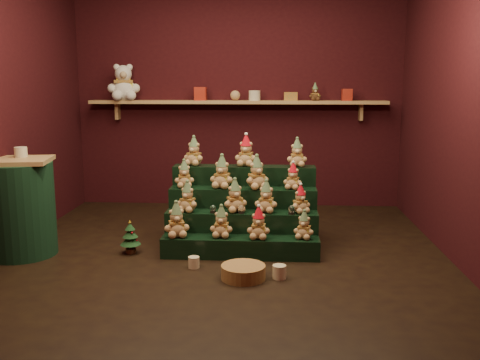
# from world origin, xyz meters

# --- Properties ---
(ground) EXTENTS (4.00, 4.00, 0.00)m
(ground) POSITION_xyz_m (0.00, 0.00, 0.00)
(ground) COLOR black
(ground) RESTS_ON ground
(back_wall) EXTENTS (4.00, 0.10, 2.80)m
(back_wall) POSITION_xyz_m (0.00, 2.05, 1.40)
(back_wall) COLOR black
(back_wall) RESTS_ON ground
(front_wall) EXTENTS (4.00, 0.10, 2.80)m
(front_wall) POSITION_xyz_m (0.00, -2.05, 1.40)
(front_wall) COLOR black
(front_wall) RESTS_ON ground
(right_wall) EXTENTS (0.10, 4.00, 2.80)m
(right_wall) POSITION_xyz_m (2.05, 0.00, 1.40)
(right_wall) COLOR black
(right_wall) RESTS_ON ground
(back_shelf) EXTENTS (3.60, 0.26, 0.24)m
(back_shelf) POSITION_xyz_m (0.00, 1.87, 1.29)
(back_shelf) COLOR tan
(back_shelf) RESTS_ON ground
(riser_tier_front) EXTENTS (1.40, 0.22, 0.18)m
(riser_tier_front) POSITION_xyz_m (0.16, -0.11, 0.09)
(riser_tier_front) COLOR black
(riser_tier_front) RESTS_ON ground
(riser_tier_midfront) EXTENTS (1.40, 0.22, 0.36)m
(riser_tier_midfront) POSITION_xyz_m (0.16, 0.11, 0.18)
(riser_tier_midfront) COLOR black
(riser_tier_midfront) RESTS_ON ground
(riser_tier_midback) EXTENTS (1.40, 0.22, 0.54)m
(riser_tier_midback) POSITION_xyz_m (0.16, 0.33, 0.27)
(riser_tier_midback) COLOR black
(riser_tier_midback) RESTS_ON ground
(riser_tier_back) EXTENTS (1.40, 0.22, 0.72)m
(riser_tier_back) POSITION_xyz_m (0.16, 0.55, 0.36)
(riser_tier_back) COLOR black
(riser_tier_back) RESTS_ON ground
(teddy_0) EXTENTS (0.27, 0.26, 0.31)m
(teddy_0) POSITION_xyz_m (-0.41, -0.11, 0.34)
(teddy_0) COLOR tan
(teddy_0) RESTS_ON riser_tier_front
(teddy_1) EXTENTS (0.21, 0.19, 0.28)m
(teddy_1) POSITION_xyz_m (-0.01, -0.09, 0.32)
(teddy_1) COLOR tan
(teddy_1) RESTS_ON riser_tier_front
(teddy_2) EXTENTS (0.21, 0.19, 0.28)m
(teddy_2) POSITION_xyz_m (0.32, -0.12, 0.32)
(teddy_2) COLOR tan
(teddy_2) RESTS_ON riser_tier_front
(teddy_3) EXTENTS (0.22, 0.20, 0.25)m
(teddy_3) POSITION_xyz_m (0.72, -0.10, 0.30)
(teddy_3) COLOR tan
(teddy_3) RESTS_ON riser_tier_front
(teddy_4) EXTENTS (0.24, 0.23, 0.28)m
(teddy_4) POSITION_xyz_m (-0.34, 0.10, 0.50)
(teddy_4) COLOR tan
(teddy_4) RESTS_ON riser_tier_midfront
(teddy_5) EXTENTS (0.27, 0.26, 0.30)m
(teddy_5) POSITION_xyz_m (0.10, 0.12, 0.51)
(teddy_5) COLOR tan
(teddy_5) RESTS_ON riser_tier_midfront
(teddy_6) EXTENTS (0.24, 0.22, 0.29)m
(teddy_6) POSITION_xyz_m (0.38, 0.12, 0.51)
(teddy_6) COLOR tan
(teddy_6) RESTS_ON riser_tier_midfront
(teddy_7) EXTENTS (0.24, 0.23, 0.25)m
(teddy_7) POSITION_xyz_m (0.69, 0.12, 0.49)
(teddy_7) COLOR tan
(teddy_7) RESTS_ON riser_tier_midfront
(teddy_8) EXTENTS (0.22, 0.20, 0.26)m
(teddy_8) POSITION_xyz_m (-0.41, 0.34, 0.67)
(teddy_8) COLOR tan
(teddy_8) RESTS_ON riser_tier_midback
(teddy_9) EXTENTS (0.26, 0.24, 0.31)m
(teddy_9) POSITION_xyz_m (-0.04, 0.33, 0.70)
(teddy_9) COLOR tan
(teddy_9) RESTS_ON riser_tier_midback
(teddy_10) EXTENTS (0.29, 0.28, 0.31)m
(teddy_10) POSITION_xyz_m (0.29, 0.31, 0.70)
(teddy_10) COLOR tan
(teddy_10) RESTS_ON riser_tier_midback
(teddy_11) EXTENTS (0.21, 0.20, 0.25)m
(teddy_11) POSITION_xyz_m (0.63, 0.32, 0.66)
(teddy_11) COLOR tan
(teddy_11) RESTS_ON riser_tier_midback
(teddy_12) EXTENTS (0.25, 0.23, 0.28)m
(teddy_12) POSITION_xyz_m (-0.34, 0.57, 0.86)
(teddy_12) COLOR tan
(teddy_12) RESTS_ON riser_tier_back
(teddy_13) EXTENTS (0.24, 0.23, 0.30)m
(teddy_13) POSITION_xyz_m (0.18, 0.56, 0.87)
(teddy_13) COLOR tan
(teddy_13) RESTS_ON riser_tier_back
(teddy_14) EXTENTS (0.20, 0.18, 0.27)m
(teddy_14) POSITION_xyz_m (0.68, 0.55, 0.86)
(teddy_14) COLOR tan
(teddy_14) RESTS_ON riser_tier_back
(snow_globe_a) EXTENTS (0.06, 0.06, 0.08)m
(snow_globe_a) POSITION_xyz_m (-0.10, 0.05, 0.40)
(snow_globe_a) COLOR black
(snow_globe_a) RESTS_ON riser_tier_midfront
(snow_globe_b) EXTENTS (0.06, 0.06, 0.08)m
(snow_globe_b) POSITION_xyz_m (0.16, 0.05, 0.40)
(snow_globe_b) COLOR black
(snow_globe_b) RESTS_ON riser_tier_midfront
(snow_globe_c) EXTENTS (0.06, 0.06, 0.08)m
(snow_globe_c) POSITION_xyz_m (0.61, 0.05, 0.40)
(snow_globe_c) COLOR black
(snow_globe_c) RESTS_ON riser_tier_midfront
(side_table) EXTENTS (0.65, 0.61, 0.88)m
(side_table) POSITION_xyz_m (-1.81, -0.15, 0.43)
(side_table) COLOR tan
(side_table) RESTS_ON ground
(table_ornament) EXTENTS (0.11, 0.11, 0.09)m
(table_ornament) POSITION_xyz_m (-1.81, -0.05, 0.92)
(table_ornament) COLOR beige
(table_ornament) RESTS_ON side_table
(mini_christmas_tree) EXTENTS (0.18, 0.18, 0.31)m
(mini_christmas_tree) POSITION_xyz_m (-0.84, -0.06, 0.15)
(mini_christmas_tree) COLOR #4A2D1A
(mini_christmas_tree) RESTS_ON ground
(mug_left) EXTENTS (0.09, 0.09, 0.09)m
(mug_left) POSITION_xyz_m (-0.21, -0.41, 0.05)
(mug_left) COLOR beige
(mug_left) RESTS_ON ground
(mug_right) EXTENTS (0.11, 0.11, 0.11)m
(mug_right) POSITION_xyz_m (0.50, -0.62, 0.05)
(mug_right) COLOR beige
(mug_right) RESTS_ON ground
(wicker_basket) EXTENTS (0.41, 0.41, 0.11)m
(wicker_basket) POSITION_xyz_m (0.21, -0.64, 0.06)
(wicker_basket) COLOR #A07D40
(wicker_basket) RESTS_ON ground
(white_bear) EXTENTS (0.47, 0.44, 0.55)m
(white_bear) POSITION_xyz_m (-1.38, 1.84, 1.59)
(white_bear) COLOR white
(white_bear) RESTS_ON back_shelf
(brown_bear) EXTENTS (0.16, 0.15, 0.20)m
(brown_bear) POSITION_xyz_m (0.93, 1.84, 1.42)
(brown_bear) COLOR #492918
(brown_bear) RESTS_ON back_shelf
(gift_tin_red_a) EXTENTS (0.14, 0.14, 0.16)m
(gift_tin_red_a) POSITION_xyz_m (-0.44, 1.85, 1.40)
(gift_tin_red_a) COLOR #AD2A1A
(gift_tin_red_a) RESTS_ON back_shelf
(gift_tin_cream) EXTENTS (0.14, 0.14, 0.12)m
(gift_tin_cream) POSITION_xyz_m (0.21, 1.85, 1.38)
(gift_tin_cream) COLOR beige
(gift_tin_cream) RESTS_ON back_shelf
(gift_tin_red_b) EXTENTS (0.12, 0.12, 0.14)m
(gift_tin_red_b) POSITION_xyz_m (1.31, 1.85, 1.39)
(gift_tin_red_b) COLOR #AD2A1A
(gift_tin_red_b) RESTS_ON back_shelf
(shelf_plush_ball) EXTENTS (0.12, 0.12, 0.12)m
(shelf_plush_ball) POSITION_xyz_m (-0.02, 1.85, 1.38)
(shelf_plush_ball) COLOR tan
(shelf_plush_ball) RESTS_ON back_shelf
(scarf_gift_box) EXTENTS (0.16, 0.10, 0.10)m
(scarf_gift_box) POSITION_xyz_m (0.65, 1.85, 1.37)
(scarf_gift_box) COLOR #C65D1C
(scarf_gift_box) RESTS_ON back_shelf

